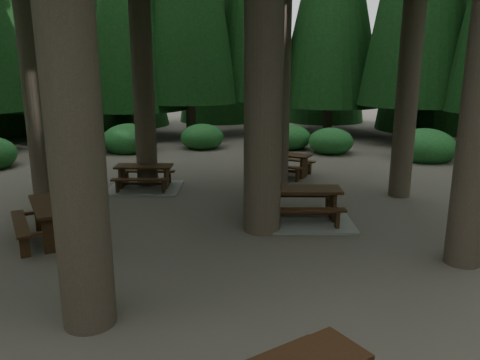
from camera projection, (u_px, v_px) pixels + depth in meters
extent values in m
plane|color=#4F4940|center=(230.00, 236.00, 10.40)|extent=(80.00, 80.00, 0.00)
cube|color=gray|center=(301.00, 220.00, 11.40)|extent=(2.84, 2.53, 0.05)
cube|color=#321F0F|center=(302.00, 189.00, 11.22)|extent=(2.01, 1.18, 0.06)
cube|color=#321F0F|center=(298.00, 195.00, 11.90)|extent=(1.90, 0.73, 0.05)
cube|color=#321F0F|center=(305.00, 210.00, 10.68)|extent=(1.90, 0.73, 0.05)
cube|color=#321F0F|center=(270.00, 206.00, 11.32)|extent=(0.23, 0.58, 0.76)
cube|color=#321F0F|center=(270.00, 203.00, 11.30)|extent=(0.46, 1.50, 0.06)
cube|color=#321F0F|center=(332.00, 206.00, 11.31)|extent=(0.23, 0.58, 0.76)
cube|color=#321F0F|center=(332.00, 203.00, 11.30)|extent=(0.46, 1.50, 0.06)
cube|color=#321F0F|center=(301.00, 213.00, 11.36)|extent=(1.55, 0.47, 0.08)
cube|color=#321F0F|center=(51.00, 205.00, 9.99)|extent=(1.19, 2.01, 0.06)
cube|color=#321F0F|center=(20.00, 223.00, 9.78)|extent=(0.73, 1.90, 0.05)
cube|color=#321F0F|center=(83.00, 214.00, 10.36)|extent=(0.73, 1.90, 0.05)
cube|color=#321F0F|center=(58.00, 234.00, 9.45)|extent=(0.58, 0.23, 0.76)
cube|color=#321F0F|center=(58.00, 231.00, 9.43)|extent=(1.49, 0.46, 0.06)
cube|color=#321F0F|center=(48.00, 213.00, 10.74)|extent=(0.58, 0.23, 0.76)
cube|color=#321F0F|center=(48.00, 211.00, 10.72)|extent=(1.49, 0.46, 0.06)
cube|color=#321F0F|center=(54.00, 231.00, 10.14)|extent=(0.48, 1.55, 0.08)
cube|color=gray|center=(145.00, 188.00, 14.31)|extent=(2.56, 2.29, 0.05)
cube|color=#321F0F|center=(144.00, 166.00, 14.15)|extent=(1.81, 1.08, 0.06)
cube|color=#321F0F|center=(148.00, 171.00, 14.76)|extent=(1.70, 0.66, 0.05)
cube|color=#321F0F|center=(140.00, 180.00, 13.67)|extent=(1.70, 0.66, 0.05)
cube|color=#321F0F|center=(122.00, 178.00, 14.24)|extent=(0.21, 0.52, 0.68)
cube|color=#321F0F|center=(122.00, 176.00, 14.23)|extent=(0.42, 1.34, 0.06)
cube|color=#321F0F|center=(167.00, 178.00, 14.23)|extent=(0.21, 0.52, 0.68)
cube|color=#321F0F|center=(167.00, 176.00, 14.21)|extent=(0.42, 1.34, 0.06)
cube|color=#321F0F|center=(145.00, 183.00, 14.28)|extent=(1.39, 0.44, 0.08)
cube|color=#321F0F|center=(284.00, 154.00, 15.86)|extent=(1.77, 1.69, 0.06)
cube|color=#321F0F|center=(291.00, 160.00, 16.44)|extent=(1.48, 1.36, 0.05)
cube|color=#321F0F|center=(277.00, 166.00, 15.43)|extent=(1.48, 1.36, 0.05)
cube|color=#321F0F|center=(265.00, 163.00, 16.27)|extent=(0.42, 0.45, 0.71)
cube|color=#321F0F|center=(265.00, 162.00, 16.26)|extent=(1.00, 1.11, 0.06)
cube|color=#321F0F|center=(304.00, 167.00, 15.64)|extent=(0.42, 0.45, 0.71)
cube|color=#321F0F|center=(304.00, 166.00, 15.62)|extent=(1.00, 1.11, 0.06)
cube|color=#321F0F|center=(284.00, 170.00, 16.00)|extent=(1.15, 1.04, 0.08)
ellipsoid|color=#1E5A24|center=(424.00, 150.00, 18.61)|extent=(2.42, 2.42, 1.49)
ellipsoid|color=#1E5A24|center=(331.00, 144.00, 20.01)|extent=(1.90, 1.90, 1.17)
ellipsoid|color=#1E5A24|center=(290.00, 140.00, 21.09)|extent=(1.84, 1.84, 1.13)
ellipsoid|color=#1E5A24|center=(202.00, 139.00, 21.20)|extent=(1.95, 1.95, 1.20)
ellipsoid|color=#1E5A24|center=(129.00, 142.00, 20.39)|extent=(2.31, 2.31, 1.42)
ellipsoid|color=#1E5A24|center=(76.00, 147.00, 19.27)|extent=(1.93, 1.93, 1.19)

